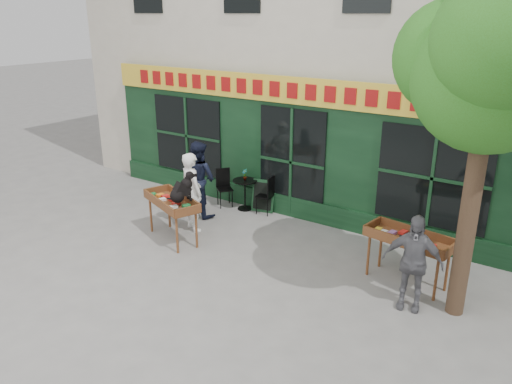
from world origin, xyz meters
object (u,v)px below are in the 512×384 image
man_left (199,179)px  dog (181,186)px  book_cart_center (172,204)px  woman (192,192)px  bistro_table (245,189)px  book_cart_right (409,241)px  man_right (412,262)px

man_left → dog: bearing=121.9°
book_cart_center → man_left: 1.46m
woman → bistro_table: 1.70m
book_cart_right → bistro_table: book_cart_right is taller
book_cart_right → man_right: (0.30, -0.75, 0.00)m
woman → man_right: woman is taller
man_right → man_left: man_left is taller
book_cart_center → dog: size_ratio=2.70×
dog → bistro_table: 2.46m
book_cart_center → man_right: bearing=24.0°
woman → man_right: (5.03, -0.39, -0.07)m
book_cart_center → woman: woman is taller
book_cart_right → man_right: 0.81m
book_cart_right → bistro_table: (-4.47, 1.29, -0.28)m
dog → woman: 0.88m
man_left → book_cart_center: bearing=110.7°
book_cart_center → bistro_table: bearing=104.6°
man_right → bistro_table: man_right is taller
dog → bistro_table: (-0.09, 2.34, -0.75)m
woman → man_left: bearing=-38.4°
book_cart_center → bistro_table: size_ratio=2.14×
book_cart_center → woman: size_ratio=0.91×
book_cart_right → book_cart_center: bearing=-158.9°
book_cart_center → man_right: 5.04m
dog → man_right: 4.72m
man_left → book_cart_right: bearing=179.0°
dog → man_left: size_ratio=0.33×
book_cart_center → woman: bearing=111.1°
bistro_table → dog: bearing=-87.9°
woman → man_left: (-0.44, 0.74, 0.02)m
book_cart_right → man_right: man_right is taller
man_right → book_cart_center: bearing=172.0°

